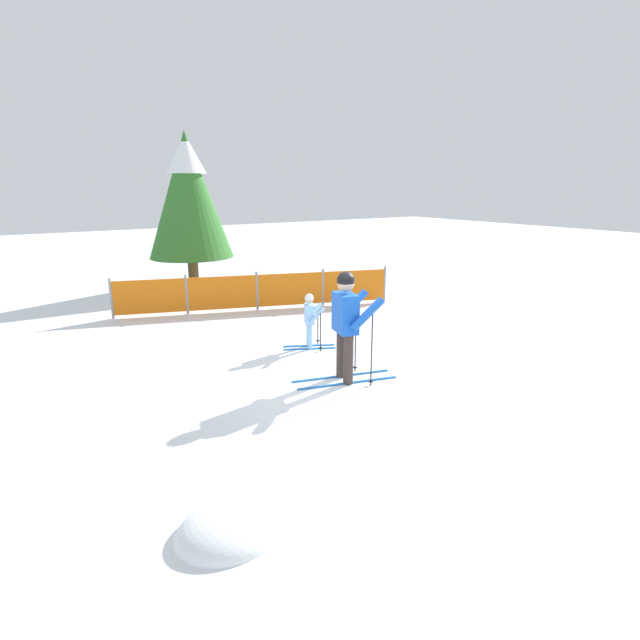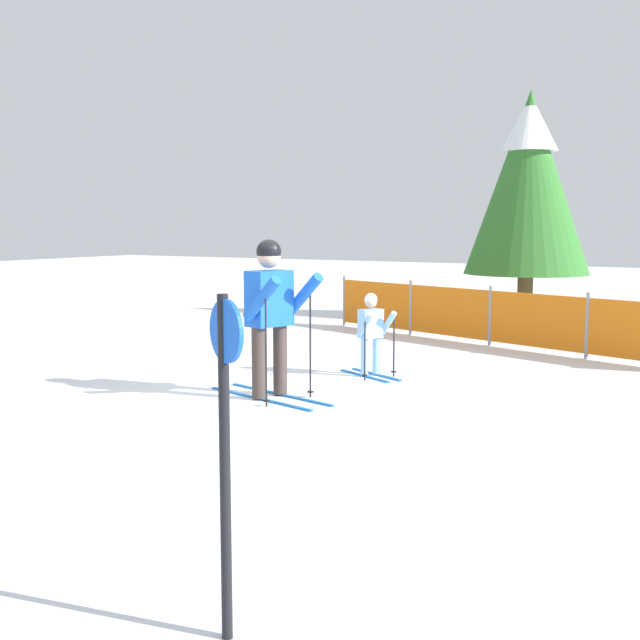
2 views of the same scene
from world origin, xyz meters
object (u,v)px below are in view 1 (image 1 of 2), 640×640
Objects in this scene: skier_adult at (347,317)px; safety_fence at (257,291)px; conifer_far at (188,193)px; skier_child at (310,317)px.

skier_adult reaches higher than safety_fence.
conifer_far is at bearing 101.78° from skier_adult.
skier_adult is 8.38m from conifer_far.
skier_child is 0.24× the size of conifer_far.
skier_adult is 1.66× the size of skier_child.
skier_child is 0.16× the size of safety_fence.
skier_child is 3.22m from safety_fence.
skier_child is at bearing -90.74° from conifer_far.
skier_adult is 1.76m from skier_child.
skier_child is 6.87m from conifer_far.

